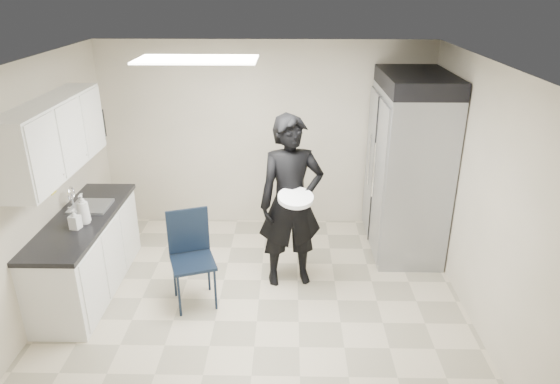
{
  "coord_description": "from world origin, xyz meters",
  "views": [
    {
      "loc": [
        0.33,
        -4.66,
        3.29
      ],
      "look_at": [
        0.23,
        0.2,
        1.23
      ],
      "focal_mm": 32.0,
      "sensor_mm": 36.0,
      "label": 1
    }
  ],
  "objects_px": {
    "commercial_fridge": "(407,173)",
    "man_tuxedo": "(291,203)",
    "folding_chair": "(193,262)",
    "lower_counter": "(87,255)"
  },
  "relations": [
    {
      "from": "folding_chair",
      "to": "man_tuxedo",
      "type": "distance_m",
      "value": 1.26
    },
    {
      "from": "lower_counter",
      "to": "commercial_fridge",
      "type": "xyz_separation_m",
      "value": [
        3.78,
        1.07,
        0.62
      ]
    },
    {
      "from": "commercial_fridge",
      "to": "folding_chair",
      "type": "relative_size",
      "value": 2.07
    },
    {
      "from": "commercial_fridge",
      "to": "man_tuxedo",
      "type": "relative_size",
      "value": 1.05
    },
    {
      "from": "commercial_fridge",
      "to": "folding_chair",
      "type": "distance_m",
      "value": 2.91
    },
    {
      "from": "lower_counter",
      "to": "commercial_fridge",
      "type": "relative_size",
      "value": 0.9
    },
    {
      "from": "lower_counter",
      "to": "folding_chair",
      "type": "xyz_separation_m",
      "value": [
        1.25,
        -0.26,
        0.08
      ]
    },
    {
      "from": "lower_counter",
      "to": "man_tuxedo",
      "type": "relative_size",
      "value": 0.95
    },
    {
      "from": "commercial_fridge",
      "to": "man_tuxedo",
      "type": "distance_m",
      "value": 1.71
    },
    {
      "from": "commercial_fridge",
      "to": "man_tuxedo",
      "type": "xyz_separation_m",
      "value": [
        -1.48,
        -0.85,
        -0.05
      ]
    }
  ]
}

